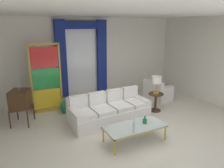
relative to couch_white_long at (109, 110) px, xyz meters
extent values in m
plane|color=silver|center=(0.26, -0.76, -0.31)|extent=(16.00, 16.00, 0.00)
cube|color=white|center=(0.26, 2.30, 1.19)|extent=(8.00, 0.12, 3.00)
cube|color=white|center=(3.92, -0.16, 1.19)|extent=(0.12, 7.00, 3.00)
cube|color=white|center=(0.26, 0.04, 2.71)|extent=(8.00, 7.60, 0.04)
cube|color=white|center=(-0.02, 2.22, 1.24)|extent=(1.10, 0.02, 2.50)
cylinder|color=gold|center=(-0.02, 2.14, 2.55)|extent=(2.00, 0.04, 0.04)
cube|color=navy|center=(-0.79, 2.12, 1.24)|extent=(0.36, 0.12, 2.70)
cube|color=navy|center=(0.75, 2.12, 1.24)|extent=(0.36, 0.12, 2.70)
cube|color=navy|center=(-0.02, 2.12, 2.41)|extent=(1.80, 0.10, 0.28)
cube|color=white|center=(0.01, -0.09, -0.12)|extent=(2.37, 1.04, 0.38)
cube|color=white|center=(-0.02, 0.28, 0.08)|extent=(2.33, 0.34, 0.78)
cube|color=white|center=(1.07, -0.03, -0.03)|extent=(0.25, 0.87, 0.56)
cube|color=white|center=(-1.06, -0.16, -0.03)|extent=(0.25, 0.87, 0.56)
cube|color=white|center=(0.88, -0.09, 0.13)|extent=(0.58, 0.77, 0.12)
cube|color=white|center=(0.86, 0.23, 0.35)|extent=(0.52, 0.17, 0.40)
cube|color=white|center=(0.30, -0.13, 0.13)|extent=(0.58, 0.77, 0.12)
cube|color=white|center=(0.28, 0.19, 0.35)|extent=(0.52, 0.17, 0.40)
cube|color=white|center=(-0.28, -0.16, 0.13)|extent=(0.58, 0.77, 0.12)
cube|color=white|center=(-0.30, 0.16, 0.35)|extent=(0.52, 0.17, 0.40)
cube|color=white|center=(-0.86, -0.20, 0.13)|extent=(0.58, 0.77, 0.12)
cube|color=white|center=(-0.88, 0.12, 0.35)|extent=(0.52, 0.17, 0.40)
cube|color=silver|center=(0.04, -1.35, 0.09)|extent=(1.46, 0.67, 0.02)
cube|color=gold|center=(0.04, -1.04, 0.07)|extent=(1.46, 0.04, 0.03)
cube|color=gold|center=(0.04, -1.67, 0.07)|extent=(1.46, 0.04, 0.03)
cube|color=gold|center=(-0.67, -1.35, 0.07)|extent=(0.04, 0.67, 0.03)
cube|color=gold|center=(0.75, -1.35, 0.07)|extent=(0.04, 0.67, 0.03)
cylinder|color=gold|center=(-0.65, -1.06, -0.12)|extent=(0.04, 0.04, 0.38)
cylinder|color=gold|center=(0.73, -1.06, -0.12)|extent=(0.04, 0.04, 0.38)
cylinder|color=gold|center=(-0.65, -1.65, -0.12)|extent=(0.04, 0.04, 0.38)
cylinder|color=gold|center=(0.73, -1.65, -0.12)|extent=(0.04, 0.04, 0.38)
cylinder|color=silver|center=(-0.14, -1.61, 0.23)|extent=(0.07, 0.07, 0.26)
cylinder|color=silver|center=(-0.14, -1.61, 0.39)|extent=(0.03, 0.03, 0.06)
sphere|color=silver|center=(-0.14, -1.61, 0.44)|extent=(0.04, 0.04, 0.04)
cylinder|color=#196B3D|center=(0.33, -1.34, 0.15)|extent=(0.11, 0.11, 0.10)
cylinder|color=#196B3D|center=(0.33, -1.34, 0.23)|extent=(0.04, 0.04, 0.05)
sphere|color=#196B3D|center=(0.33, -1.34, 0.28)|extent=(0.05, 0.05, 0.05)
cube|color=#472D19|center=(-2.29, 0.88, 0.19)|extent=(0.62, 0.54, 0.03)
cylinder|color=#472D19|center=(-2.62, 0.71, -0.06)|extent=(0.04, 0.04, 0.50)
cylinder|color=#472D19|center=(-2.40, 1.23, -0.06)|extent=(0.04, 0.04, 0.50)
cylinder|color=#472D19|center=(-2.17, 0.53, -0.06)|extent=(0.04, 0.04, 0.50)
cylinder|color=#472D19|center=(-1.96, 1.04, -0.06)|extent=(0.04, 0.04, 0.50)
cube|color=#472D19|center=(-2.29, 0.88, 0.45)|extent=(0.66, 0.70, 0.48)
cube|color=black|center=(-2.50, 0.97, 0.47)|extent=(0.16, 0.37, 0.30)
cylinder|color=gold|center=(-2.54, 0.90, 0.28)|extent=(0.03, 0.04, 0.04)
cylinder|color=gold|center=(-2.47, 1.04, 0.28)|extent=(0.03, 0.04, 0.04)
cylinder|color=silver|center=(-2.29, 0.88, 0.87)|extent=(0.06, 0.12, 0.34)
cylinder|color=silver|center=(-2.29, 0.88, 0.87)|extent=(0.06, 0.12, 0.34)
cube|color=white|center=(2.41, 0.72, -0.11)|extent=(0.96, 0.96, 0.40)
cube|color=white|center=(2.41, 0.72, 0.14)|extent=(0.82, 0.82, 0.10)
cube|color=white|center=(2.10, 0.65, 0.09)|extent=(0.37, 0.82, 0.80)
cube|color=white|center=(2.34, 1.03, -0.02)|extent=(0.76, 0.34, 0.58)
cube|color=white|center=(2.48, 0.41, -0.02)|extent=(0.76, 0.34, 0.58)
cube|color=gold|center=(-1.91, 1.46, 0.79)|extent=(0.05, 0.05, 2.20)
cube|color=gold|center=(-1.01, 1.46, 0.79)|extent=(0.05, 0.05, 2.20)
cube|color=gold|center=(-1.46, 1.46, 1.86)|extent=(0.90, 0.05, 0.06)
cube|color=gold|center=(-1.46, 1.46, -0.26)|extent=(0.90, 0.05, 0.10)
cube|color=yellow|center=(-1.46, 1.46, 0.13)|extent=(0.82, 0.02, 0.64)
cube|color=#238E3D|center=(-1.46, 1.46, 0.79)|extent=(0.82, 0.02, 0.64)
cube|color=red|center=(-1.46, 1.46, 1.46)|extent=(0.82, 0.02, 0.64)
cylinder|color=beige|center=(-0.96, 1.11, -0.28)|extent=(0.16, 0.16, 0.06)
ellipsoid|color=#2344AB|center=(-0.96, 1.11, -0.17)|extent=(0.18, 0.32, 0.20)
sphere|color=#2344AB|center=(-0.96, 1.25, -0.06)|extent=(0.09, 0.09, 0.09)
cone|color=gold|center=(-0.96, 1.31, -0.06)|extent=(0.02, 0.04, 0.02)
cone|color=#267053|center=(-0.96, 0.93, -0.07)|extent=(0.44, 0.40, 0.50)
cylinder|color=#472D19|center=(1.67, -0.06, 0.27)|extent=(0.48, 0.48, 0.03)
cylinder|color=#472D19|center=(1.67, -0.06, -0.02)|extent=(0.08, 0.08, 0.55)
cylinder|color=#472D19|center=(1.67, -0.06, -0.29)|extent=(0.36, 0.36, 0.03)
cylinder|color=#B29338|center=(1.67, -0.06, 0.31)|extent=(0.18, 0.18, 0.04)
cylinder|color=#B29338|center=(1.67, -0.06, 0.51)|extent=(0.03, 0.03, 0.36)
cylinder|color=white|center=(1.67, -0.06, 0.75)|extent=(0.32, 0.32, 0.22)
camera|label=1|loc=(-2.50, -5.19, 2.41)|focal=33.93mm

